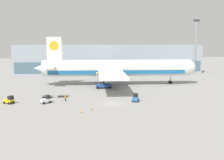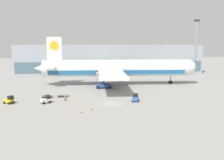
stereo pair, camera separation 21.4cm
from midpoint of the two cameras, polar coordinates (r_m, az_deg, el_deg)
The scene contains 13 objects.
ground_plane at distance 62.19m, azimuth -0.05°, elevation -5.35°, with size 400.00×400.00×0.00m, color gray.
terminal_building at distance 126.11m, azimuth -0.67°, elevation 4.84°, with size 90.00×18.20×14.00m.
light_mast at distance 127.97m, azimuth 18.50°, elevation 8.00°, with size 2.80×0.50×26.03m.
airplane_main at distance 89.21m, azimuth 0.49°, elevation 2.63°, with size 58.10×48.40×17.00m.
scissor_lift_loader at distance 82.87m, azimuth -2.01°, elevation -0.50°, with size 5.37×3.65×5.16m.
baggage_tug_foreground at distance 66.77m, azimuth -22.49°, elevation -4.27°, with size 2.82×2.57×2.00m.
baggage_tug_mid at distance 64.27m, azimuth -14.94°, elevation -4.39°, with size 2.81×2.59×2.00m.
baggage_tug_far at distance 64.37m, azimuth 5.29°, elevation -4.11°, with size 2.19×2.73×2.00m.
baggage_dolly_lead at distance 70.75m, azimuth -14.70°, elevation -3.62°, with size 3.72×1.59×0.48m.
baggage_dolly_second at distance 70.67m, azimuth -11.32°, elevation -3.52°, with size 3.72×1.59×0.48m.
ground_crew_near at distance 65.65m, azimuth -10.73°, elevation -3.89°, with size 0.39×0.48×1.68m.
traffic_cone_near at distance 54.30m, azimuth -7.09°, elevation -7.04°, with size 0.40×0.40×0.78m.
traffic_cone_far at distance 56.29m, azimuth -4.84°, elevation -6.47°, with size 0.40×0.40×0.75m.
Camera 1 is at (-7.75, -59.91, 14.75)m, focal length 40.00 mm.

